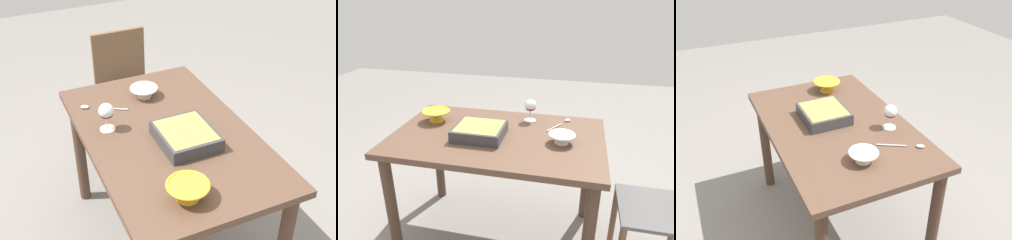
# 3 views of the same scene
# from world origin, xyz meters

# --- Properties ---
(ground_plane) EXTENTS (8.00, 8.00, 0.00)m
(ground_plane) POSITION_xyz_m (0.00, 0.00, 0.00)
(ground_plane) COLOR gray
(dining_table) EXTENTS (1.24, 0.77, 0.75)m
(dining_table) POSITION_xyz_m (0.00, 0.00, 0.63)
(dining_table) COLOR brown
(dining_table) RESTS_ON ground_plane
(chair) EXTENTS (0.38, 0.38, 0.85)m
(chair) POSITION_xyz_m (0.97, -0.12, 0.47)
(chair) COLOR #595959
(chair) RESTS_ON ground_plane
(wine_glass) EXTENTS (0.08, 0.08, 0.15)m
(wine_glass) POSITION_xyz_m (0.15, 0.25, 0.84)
(wine_glass) COLOR white
(wine_glass) RESTS_ON dining_table
(casserole_dish) EXTENTS (0.28, 0.25, 0.07)m
(casserole_dish) POSITION_xyz_m (-0.09, -0.05, 0.78)
(casserole_dish) COLOR #38383D
(casserole_dish) RESTS_ON dining_table
(mixing_bowl) EXTENTS (0.15, 0.15, 0.06)m
(mixing_bowl) POSITION_xyz_m (0.38, -0.02, 0.78)
(mixing_bowl) COLOR white
(mixing_bowl) RESTS_ON dining_table
(small_bowl) EXTENTS (0.18, 0.18, 0.07)m
(small_bowl) POSITION_xyz_m (-0.44, 0.11, 0.79)
(small_bowl) COLOR yellow
(small_bowl) RESTS_ON dining_table
(serving_spoon) EXTENTS (0.14, 0.23, 0.01)m
(serving_spoon) POSITION_xyz_m (0.37, 0.26, 0.75)
(serving_spoon) COLOR silver
(serving_spoon) RESTS_ON dining_table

